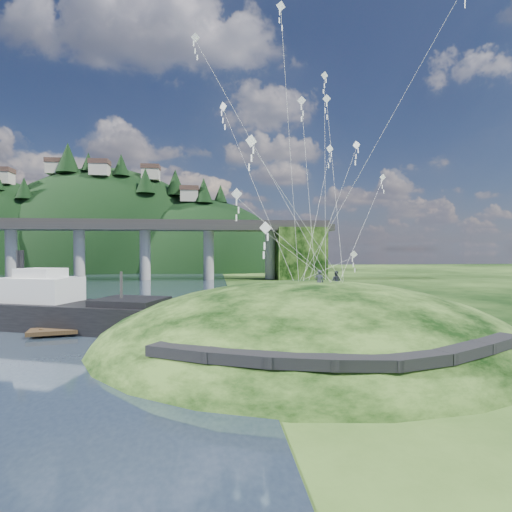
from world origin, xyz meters
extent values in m
plane|color=black|center=(0.00, 0.00, 0.00)|extent=(320.00, 320.00, 0.00)
ellipsoid|color=black|center=(8.00, 2.00, -1.50)|extent=(36.00, 32.00, 13.00)
cube|color=black|center=(-1.50, -8.00, 2.03)|extent=(4.32, 3.62, 0.71)
cube|color=black|center=(1.50, -9.65, 2.09)|extent=(4.10, 2.97, 0.61)
cube|color=black|center=(4.50, -10.65, 2.08)|extent=(3.85, 2.37, 0.62)
cube|color=black|center=(7.50, -11.10, 2.04)|extent=(3.62, 1.83, 0.66)
cube|color=black|center=(10.50, -10.90, 2.05)|extent=(3.82, 2.27, 0.68)
cube|color=black|center=(13.50, -9.95, 2.14)|extent=(4.11, 2.97, 0.71)
cube|color=black|center=(16.50, -8.40, 2.16)|extent=(4.26, 3.43, 0.66)
cube|color=#2D2B2B|center=(-50.00, 70.00, 13.00)|extent=(160.00, 9.00, 1.60)
cube|color=#2D2B2B|center=(-50.00, 70.00, 14.40)|extent=(160.00, 0.40, 1.20)
cube|color=#2D2B2B|center=(-50.00, 74.30, 14.40)|extent=(160.00, 0.40, 1.20)
cylinder|color=gray|center=(-47.50, 70.00, 6.50)|extent=(2.60, 2.60, 13.00)
cylinder|color=gray|center=(-32.00, 70.00, 6.50)|extent=(2.60, 2.60, 13.00)
cylinder|color=gray|center=(-16.50, 70.00, 6.50)|extent=(2.60, 2.60, 13.00)
cylinder|color=gray|center=(-1.00, 70.00, 6.50)|extent=(2.60, 2.60, 13.00)
cylinder|color=gray|center=(14.50, 70.00, 6.50)|extent=(2.60, 2.60, 13.00)
cube|color=black|center=(22.00, 70.00, 6.50)|extent=(12.00, 11.00, 13.00)
ellipsoid|color=black|center=(-40.00, 126.00, -6.00)|extent=(96.00, 68.00, 88.00)
ellipsoid|color=black|center=(-5.00, 118.00, -10.00)|extent=(76.00, 56.00, 72.00)
cone|color=black|center=(-60.58, 106.17, 27.34)|extent=(5.29, 5.29, 6.96)
cone|color=black|center=(-49.87, 114.63, 39.23)|extent=(8.01, 8.01, 10.54)
cone|color=black|center=(-42.87, 114.06, 37.88)|extent=(4.97, 4.97, 6.54)
cone|color=black|center=(-31.40, 112.04, 36.68)|extent=(5.83, 5.83, 7.67)
cone|color=black|center=(-22.45, 107.08, 30.58)|extent=(6.47, 6.47, 8.51)
cone|color=black|center=(-13.22, 113.99, 31.23)|extent=(7.13, 7.13, 9.38)
cone|color=black|center=(-3.12, 109.03, 27.87)|extent=(6.56, 6.56, 8.63)
cone|color=black|center=(2.77, 114.63, 27.68)|extent=(4.88, 4.88, 6.42)
cube|color=beige|center=(-70.00, 112.00, 31.29)|extent=(6.00, 5.00, 4.00)
cube|color=#52372E|center=(-70.00, 112.00, 33.99)|extent=(6.40, 5.40, 1.60)
cube|color=beige|center=(-55.00, 118.00, 35.99)|extent=(6.00, 5.00, 4.00)
cube|color=#52372E|center=(-55.00, 118.00, 38.69)|extent=(6.40, 5.40, 1.60)
cube|color=beige|center=(-38.00, 110.00, 34.28)|extent=(6.00, 5.00, 4.00)
cube|color=#52372E|center=(-38.00, 110.00, 36.98)|extent=(6.40, 5.40, 1.60)
cube|color=beige|center=(-22.00, 116.00, 34.18)|extent=(6.00, 5.00, 4.00)
cube|color=#52372E|center=(-22.00, 116.00, 36.88)|extent=(6.40, 5.40, 1.60)
cube|color=beige|center=(-8.00, 110.00, 25.88)|extent=(6.00, 5.00, 4.00)
cube|color=#52372E|center=(-8.00, 110.00, 28.58)|extent=(6.40, 5.40, 1.60)
cube|color=black|center=(-13.80, 9.66, 1.27)|extent=(22.18, 12.89, 2.54)
cube|color=silver|center=(-16.55, 10.66, 3.51)|extent=(7.89, 6.38, 2.73)
cube|color=silver|center=(-16.55, 10.66, 5.17)|extent=(4.67, 4.09, 1.17)
cube|color=black|center=(-7.38, 7.31, 2.83)|extent=(7.18, 6.60, 0.59)
cylinder|color=black|center=(-18.84, 11.50, 6.35)|extent=(0.68, 0.68, 2.34)
cylinder|color=#2D2B2B|center=(-8.30, 7.64, 4.10)|extent=(0.23, 0.23, 2.93)
cube|color=#312214|center=(-8.83, 7.46, 0.46)|extent=(14.31, 5.30, 0.35)
cylinder|color=#312214|center=(-14.75, 6.12, 0.20)|extent=(0.30, 0.30, 1.01)
cylinder|color=#312214|center=(-11.79, 6.79, 0.20)|extent=(0.30, 0.30, 1.01)
cylinder|color=#312214|center=(-8.83, 7.46, 0.20)|extent=(0.30, 0.30, 1.01)
cylinder|color=#312214|center=(-5.87, 8.14, 0.20)|extent=(0.30, 0.30, 1.01)
cylinder|color=#312214|center=(-2.91, 8.81, 0.20)|extent=(0.30, 0.30, 1.01)
imported|color=#272C35|center=(8.56, 1.05, 5.98)|extent=(0.76, 0.54, 1.98)
imported|color=#272C35|center=(10.52, 2.86, 5.76)|extent=(1.03, 1.00, 1.67)
cube|color=white|center=(2.68, -3.24, 14.92)|extent=(0.79, 0.35, 0.83)
cube|color=white|center=(2.68, -3.24, 14.32)|extent=(0.10, 0.08, 0.49)
cube|color=white|center=(2.68, -3.24, 13.73)|extent=(0.10, 0.08, 0.49)
cube|color=white|center=(2.68, -3.24, 13.14)|extent=(0.10, 0.08, 0.49)
cube|color=white|center=(10.58, 6.07, 21.53)|extent=(0.73, 0.32, 0.75)
cube|color=white|center=(10.58, 6.07, 20.99)|extent=(0.10, 0.02, 0.45)
cube|color=white|center=(10.58, 6.07, 20.44)|extent=(0.10, 0.02, 0.45)
cube|color=white|center=(10.58, 6.07, 19.89)|extent=(0.10, 0.02, 0.45)
cube|color=white|center=(1.96, 1.16, 11.95)|extent=(0.85, 0.35, 0.87)
cube|color=white|center=(1.96, 1.16, 11.32)|extent=(0.12, 0.04, 0.51)
cube|color=white|center=(1.96, 1.16, 10.70)|extent=(0.12, 0.04, 0.51)
cube|color=white|center=(1.96, 1.16, 10.07)|extent=(0.12, 0.04, 0.51)
cube|color=white|center=(17.84, -3.28, 24.87)|extent=(0.09, 0.07, 0.43)
cube|color=white|center=(8.10, 5.52, 21.06)|extent=(0.77, 0.30, 0.79)
cube|color=white|center=(8.10, 5.52, 20.50)|extent=(0.10, 0.03, 0.46)
cube|color=white|center=(8.10, 5.52, 19.93)|extent=(0.10, 0.03, 0.46)
cube|color=white|center=(8.10, 5.52, 19.37)|extent=(0.10, 0.03, 0.46)
cube|color=white|center=(3.49, -4.45, 9.01)|extent=(0.76, 0.43, 0.83)
cube|color=white|center=(3.49, -4.45, 8.42)|extent=(0.11, 0.05, 0.48)
cube|color=white|center=(3.49, -4.45, 7.83)|extent=(0.11, 0.05, 0.48)
cube|color=white|center=(3.49, -4.45, 7.24)|extent=(0.11, 0.05, 0.48)
cube|color=white|center=(14.33, 9.07, 7.10)|extent=(0.76, 0.23, 0.74)
cube|color=white|center=(14.33, 9.07, 6.56)|extent=(0.10, 0.03, 0.44)
cube|color=white|center=(14.33, 9.07, 6.02)|extent=(0.10, 0.03, 0.44)
cube|color=white|center=(14.33, 9.07, 5.48)|extent=(0.10, 0.03, 0.44)
cube|color=white|center=(1.01, 4.95, 20.04)|extent=(0.61, 0.60, 0.81)
cube|color=white|center=(1.01, 4.95, 19.46)|extent=(0.10, 0.08, 0.47)
cube|color=white|center=(1.01, 4.95, 18.88)|extent=(0.10, 0.08, 0.47)
cube|color=white|center=(1.01, 4.95, 18.31)|extent=(0.10, 0.08, 0.47)
cube|color=white|center=(11.44, 7.89, 17.40)|extent=(0.76, 0.26, 0.78)
cube|color=white|center=(11.44, 7.89, 16.85)|extent=(0.10, 0.06, 0.45)
cube|color=white|center=(11.44, 7.89, 16.29)|extent=(0.10, 0.06, 0.45)
cube|color=white|center=(11.44, 7.89, 15.74)|extent=(0.10, 0.06, 0.45)
cube|color=white|center=(17.15, 8.63, 14.87)|extent=(0.66, 0.17, 0.66)
cube|color=white|center=(17.15, 8.63, 14.40)|extent=(0.09, 0.05, 0.39)
cube|color=white|center=(17.15, 8.63, 13.93)|extent=(0.09, 0.05, 0.39)
cube|color=white|center=(17.15, 8.63, 13.46)|extent=(0.09, 0.05, 0.39)
cube|color=white|center=(-1.30, 3.21, 24.97)|extent=(0.74, 0.24, 0.72)
cube|color=white|center=(-1.30, 3.21, 24.45)|extent=(0.10, 0.04, 0.43)
cube|color=white|center=(-1.30, 3.21, 23.93)|extent=(0.10, 0.04, 0.43)
cube|color=white|center=(-1.30, 3.21, 23.41)|extent=(0.10, 0.04, 0.43)
cube|color=white|center=(12.91, 4.60, 16.96)|extent=(0.49, 0.61, 0.73)
cube|color=white|center=(12.91, 4.60, 16.43)|extent=(0.09, 0.07, 0.43)
cube|color=white|center=(12.91, 4.60, 15.90)|extent=(0.09, 0.07, 0.43)
cube|color=white|center=(12.91, 4.60, 15.37)|extent=(0.09, 0.07, 0.43)
cube|color=white|center=(5.37, 0.73, 26.47)|extent=(0.74, 0.23, 0.74)
cube|color=white|center=(5.37, 0.73, 25.93)|extent=(0.09, 0.06, 0.44)
cube|color=white|center=(5.37, 0.73, 25.40)|extent=(0.09, 0.06, 0.44)
cube|color=white|center=(5.37, 0.73, 24.86)|extent=(0.09, 0.06, 0.44)
cube|color=white|center=(11.38, 9.61, 25.23)|extent=(0.77, 0.23, 0.75)
cube|color=white|center=(11.38, 9.61, 24.69)|extent=(0.10, 0.05, 0.44)
cube|color=white|center=(11.38, 9.61, 24.15)|extent=(0.10, 0.05, 0.44)
cube|color=white|center=(11.38, 9.61, 23.60)|extent=(0.10, 0.05, 0.44)
camera|label=1|loc=(0.12, -30.09, 7.63)|focal=28.00mm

